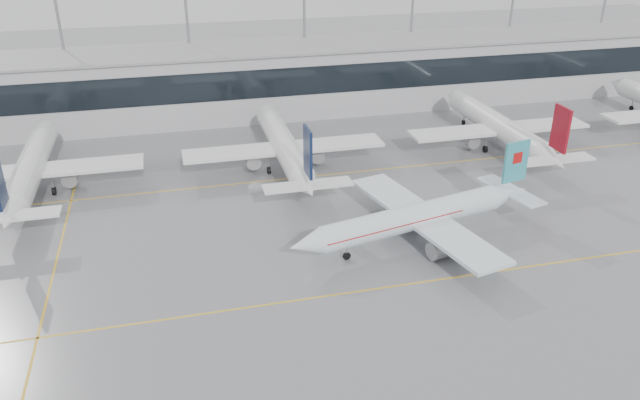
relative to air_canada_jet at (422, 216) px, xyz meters
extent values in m
plane|color=slate|center=(-11.52, -8.66, -3.15)|extent=(320.00, 320.00, 0.00)
cube|color=gold|center=(-11.52, -8.66, -3.14)|extent=(120.00, 0.25, 0.01)
cube|color=gold|center=(-11.52, 21.34, -3.14)|extent=(120.00, 0.25, 0.01)
cube|color=gold|center=(-41.52, 6.34, -3.14)|extent=(0.25, 60.00, 0.01)
cube|color=#A9A9AD|center=(-11.52, 53.34, 2.85)|extent=(180.00, 15.00, 12.00)
cube|color=black|center=(-11.52, 45.79, 4.35)|extent=(180.00, 0.20, 5.00)
cube|color=gray|center=(-11.52, 53.34, 9.05)|extent=(182.00, 16.00, 0.40)
cylinder|color=gray|center=(-44.52, 59.34, 7.85)|extent=(0.50, 0.50, 22.00)
cylinder|color=gray|center=(-22.52, 59.34, 7.85)|extent=(0.50, 0.50, 22.00)
cylinder|color=gray|center=(-0.52, 59.34, 7.85)|extent=(0.50, 0.50, 22.00)
cylinder|color=gray|center=(21.48, 59.34, 7.85)|extent=(0.50, 0.50, 22.00)
cylinder|color=gray|center=(43.48, 59.34, 7.85)|extent=(0.50, 0.50, 22.00)
cylinder|color=gray|center=(65.48, 59.34, 7.85)|extent=(0.50, 0.50, 22.00)
cylinder|color=white|center=(-1.29, -0.30, 0.12)|extent=(23.62, 8.27, 3.09)
cone|color=white|center=(-14.70, -3.38, 0.12)|extent=(4.59, 3.90, 3.09)
cone|color=white|center=(12.90, 2.96, 0.12)|extent=(6.15, 4.26, 3.09)
cube|color=white|center=(0.17, 0.04, -0.28)|extent=(10.58, 25.96, 0.45)
cube|color=white|center=(13.10, 3.01, 0.42)|extent=(4.92, 10.18, 0.25)
cube|color=teal|center=(13.29, 3.05, 4.30)|extent=(3.59, 1.15, 5.26)
cylinder|color=gray|center=(0.76, -4.75, -1.78)|extent=(3.98, 2.85, 2.10)
cylinder|color=gray|center=(-1.39, 4.61, -1.78)|extent=(3.98, 2.85, 2.10)
cylinder|color=gray|center=(-9.83, -2.26, -2.06)|extent=(0.20, 0.20, 1.27)
cylinder|color=black|center=(-9.83, -2.26, -2.70)|extent=(0.94, 0.49, 0.90)
cylinder|color=gray|center=(1.73, -2.27, -1.96)|extent=(0.24, 0.24, 1.27)
cylinder|color=black|center=(1.73, -2.27, -2.60)|extent=(1.17, 0.68, 1.10)
cylinder|color=gray|center=(0.57, 2.80, -1.96)|extent=(0.24, 0.24, 1.27)
cylinder|color=black|center=(0.57, 2.80, -2.60)|extent=(1.17, 0.68, 1.10)
cube|color=#B70F0F|center=(13.29, 3.05, 4.86)|extent=(1.47, 0.75, 1.40)
cube|color=#B70F0F|center=(-4.21, -0.97, 0.32)|extent=(18.24, 7.07, 0.12)
cylinder|color=white|center=(-46.52, 26.34, 0.65)|extent=(3.59, 27.36, 3.59)
cone|color=white|center=(-46.52, 42.02, 0.65)|extent=(3.59, 4.00, 3.59)
cone|color=white|center=(-46.52, 9.86, 0.65)|extent=(3.59, 5.60, 3.59)
cube|color=white|center=(-46.52, 24.84, 0.25)|extent=(29.64, 5.00, 0.45)
cube|color=white|center=(-46.52, 9.66, 0.95)|extent=(11.40, 2.80, 0.25)
cylinder|color=gray|center=(-41.72, 25.34, -1.25)|extent=(2.10, 3.60, 2.10)
cylinder|color=gray|center=(-46.52, 37.02, -1.92)|extent=(0.20, 0.20, 1.56)
cylinder|color=black|center=(-46.52, 37.02, -2.70)|extent=(0.30, 0.90, 0.90)
cylinder|color=gray|center=(-49.12, 23.84, -1.82)|extent=(0.24, 0.24, 1.56)
cylinder|color=black|center=(-49.12, 23.84, -2.60)|extent=(0.45, 1.10, 1.10)
cylinder|color=gray|center=(-43.92, 23.84, -1.82)|extent=(0.24, 0.24, 1.56)
cylinder|color=black|center=(-43.92, 23.84, -2.60)|extent=(0.45, 1.10, 1.10)
cylinder|color=white|center=(-11.52, 26.34, 0.65)|extent=(3.59, 27.36, 3.59)
cone|color=white|center=(-11.52, 42.02, 0.65)|extent=(3.59, 4.00, 3.59)
cone|color=white|center=(-11.52, 9.86, 0.65)|extent=(3.59, 5.60, 3.59)
cube|color=white|center=(-11.52, 24.84, 0.25)|extent=(29.64, 5.00, 0.45)
cube|color=white|center=(-11.52, 9.66, 0.95)|extent=(11.40, 2.80, 0.25)
cube|color=#0E1B3A|center=(-11.52, 9.46, 5.51)|extent=(0.35, 3.60, 6.12)
cylinder|color=gray|center=(-16.32, 25.34, -1.25)|extent=(2.10, 3.60, 2.10)
cylinder|color=gray|center=(-6.72, 25.34, -1.25)|extent=(2.10, 3.60, 2.10)
cylinder|color=gray|center=(-11.52, 37.02, -1.92)|extent=(0.20, 0.20, 1.56)
cylinder|color=black|center=(-11.52, 37.02, -2.70)|extent=(0.30, 0.90, 0.90)
cylinder|color=gray|center=(-14.12, 23.84, -1.82)|extent=(0.24, 0.24, 1.56)
cylinder|color=black|center=(-14.12, 23.84, -2.60)|extent=(0.45, 1.10, 1.10)
cylinder|color=gray|center=(-8.92, 23.84, -1.82)|extent=(0.24, 0.24, 1.56)
cylinder|color=black|center=(-8.92, 23.84, -2.60)|extent=(0.45, 1.10, 1.10)
cylinder|color=white|center=(23.48, 26.34, 0.65)|extent=(3.59, 27.36, 3.59)
cone|color=white|center=(23.48, 42.02, 0.65)|extent=(3.59, 4.00, 3.59)
cone|color=white|center=(23.48, 9.86, 0.65)|extent=(3.59, 5.60, 3.59)
cube|color=white|center=(23.48, 24.84, 0.25)|extent=(29.64, 5.00, 0.45)
cube|color=white|center=(23.48, 9.66, 0.95)|extent=(11.40, 2.80, 0.25)
cube|color=maroon|center=(23.48, 9.46, 5.51)|extent=(0.35, 3.60, 6.12)
cylinder|color=gray|center=(18.68, 25.34, -1.25)|extent=(2.10, 3.60, 2.10)
cylinder|color=gray|center=(28.28, 25.34, -1.25)|extent=(2.10, 3.60, 2.10)
cylinder|color=gray|center=(23.48, 37.02, -1.92)|extent=(0.20, 0.20, 1.56)
cylinder|color=black|center=(23.48, 37.02, -2.70)|extent=(0.30, 0.90, 0.90)
cylinder|color=gray|center=(20.88, 23.84, -1.82)|extent=(0.24, 0.24, 1.56)
cylinder|color=black|center=(20.88, 23.84, -2.60)|extent=(0.45, 1.10, 1.10)
cylinder|color=gray|center=(26.08, 23.84, -1.82)|extent=(0.24, 0.24, 1.56)
cylinder|color=black|center=(26.08, 23.84, -2.60)|extent=(0.45, 1.10, 1.10)
cone|color=white|center=(58.48, 42.02, 0.65)|extent=(3.59, 4.00, 3.59)
cylinder|color=gray|center=(58.48, 37.02, -1.92)|extent=(0.20, 0.20, 1.56)
cylinder|color=black|center=(58.48, 37.02, -2.70)|extent=(0.30, 0.90, 0.90)
camera|label=1|loc=(-27.44, -59.90, 33.51)|focal=35.00mm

